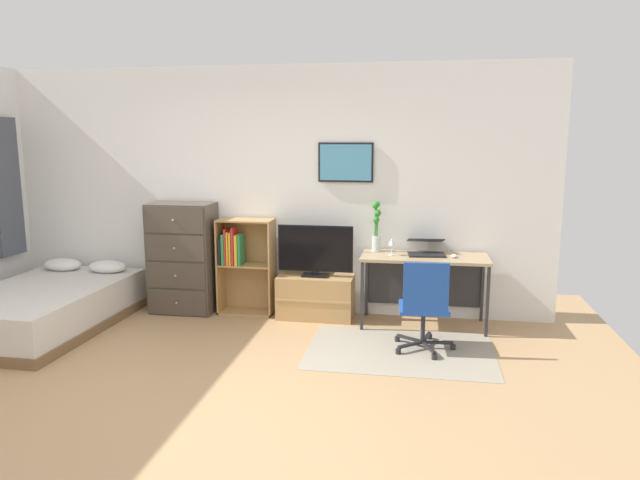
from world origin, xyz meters
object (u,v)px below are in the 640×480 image
bed (45,307)px  office_chair (424,304)px  bookshelf (242,260)px  laptop (426,248)px  television (315,251)px  dresser (183,258)px  desk (424,267)px  wine_glass (392,242)px  computer_mouse (454,256)px  bamboo_vase (376,227)px  tv_stand (316,297)px

bed → office_chair: 3.83m
bookshelf → laptop: bearing=-0.9°
television → laptop: (1.16, 0.04, 0.07)m
bed → dresser: 1.48m
bookshelf → desk: (1.99, -0.06, 0.01)m
wine_glass → bookshelf: bearing=174.4°
laptop → computer_mouse: 0.31m
dresser → bamboo_vase: size_ratio=2.30×
laptop → bookshelf: bearing=173.6°
bed → office_chair: office_chair is taller
bookshelf → television: bookshelf is taller
bed → computer_mouse: bearing=10.5°
bed → desk: desk is taller
desk → wine_glass: size_ratio=7.14×
tv_stand → bamboo_vase: 1.00m
tv_stand → computer_mouse: computer_mouse is taller
dresser → office_chair: bearing=-17.7°
desk → wine_glass: 0.45m
office_chair → computer_mouse: size_ratio=8.27×
laptop → bamboo_vase: bearing=167.3°
laptop → dresser: bearing=175.4°
dresser → laptop: dresser is taller
bookshelf → wine_glass: 1.68m
bookshelf → office_chair: 2.20m
television → laptop: bearing=2.2°
dresser → wine_glass: bearing=-2.3°
laptop → bamboo_vase: 0.56m
desk → office_chair: office_chair is taller
bed → bookshelf: (1.83, 0.87, 0.37)m
television → computer_mouse: bearing=-3.6°
bed → wine_glass: bearing=12.3°
dresser → desk: dresser is taller
tv_stand → bookshelf: bearing=176.2°
bed → tv_stand: size_ratio=2.54×
bed → bamboo_vase: bearing=16.1°
laptop → computer_mouse: laptop is taller
tv_stand → desk: (1.15, -0.00, 0.37)m
computer_mouse → bamboo_vase: size_ratio=0.20×
bookshelf → television: 0.86m
tv_stand → television: size_ratio=1.00×
bed → wine_glass: (3.48, 0.71, 0.65)m
bookshelf → wine_glass: (1.65, -0.16, 0.28)m
tv_stand → wine_glass: 1.04m
computer_mouse → wine_glass: size_ratio=0.58×
office_chair → wine_glass: 0.93m
bed → television: bearing=17.4°
television → bamboo_vase: (0.64, 0.11, 0.26)m
tv_stand → desk: 1.21m
office_chair → dresser: bearing=158.4°
bed → bookshelf: 2.06m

